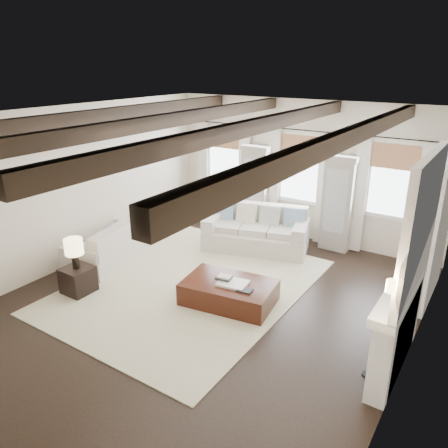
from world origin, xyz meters
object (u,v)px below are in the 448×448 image
Objects in this scene: side_table_back at (256,217)px; ottoman at (229,292)px; sofa_back at (257,232)px; sofa_left at (111,245)px; side_table_front at (78,280)px.

ottoman is at bearing -67.87° from side_table_back.
sofa_back is 1.23m from side_table_back.
sofa_left reaches higher than side_table_front.
side_table_front is (0.52, -1.29, -0.10)m from sofa_left.
side_table_back is at bearing 63.98° from sofa_left.
side_table_front reaches higher than ottoman.
sofa_left is 3.69m from side_table_back.
sofa_back is 4.92× the size of side_table_front.
sofa_left is 4.29× the size of side_table_front.
side_table_front is (-2.49, -1.19, 0.05)m from ottoman.
sofa_back is 1.15× the size of sofa_left.
sofa_left reaches higher than side_table_back.
sofa_left is at bearing -116.02° from side_table_back.
ottoman is at bearing -1.89° from sofa_left.
side_table_back is at bearing 103.53° from ottoman.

